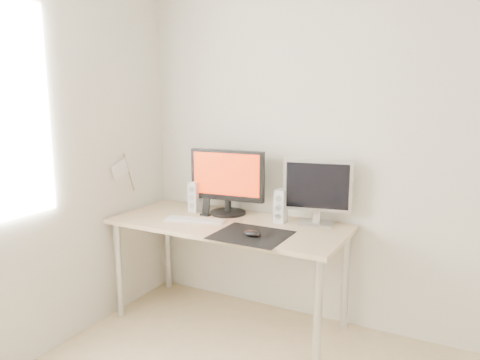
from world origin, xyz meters
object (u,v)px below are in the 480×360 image
(desk, at_px, (229,233))
(speaker_right, at_px, (281,206))
(phone_dock, at_px, (206,210))
(mouse, at_px, (252,233))
(speaker_left, at_px, (195,197))
(keyboard, at_px, (195,220))
(main_monitor, at_px, (227,180))
(second_monitor, at_px, (317,189))

(desk, relative_size, speaker_right, 7.11)
(phone_dock, bearing_deg, mouse, -30.15)
(speaker_left, xyz_separation_m, phone_dock, (0.13, -0.06, -0.07))
(speaker_left, distance_m, keyboard, 0.28)
(desk, relative_size, phone_dock, 12.56)
(speaker_right, bearing_deg, phone_dock, -171.56)
(desk, bearing_deg, main_monitor, 121.73)
(main_monitor, height_order, speaker_left, main_monitor)
(mouse, distance_m, phone_dock, 0.59)
(mouse, relative_size, phone_dock, 0.84)
(second_monitor, relative_size, keyboard, 1.03)
(desk, distance_m, keyboard, 0.25)
(main_monitor, distance_m, speaker_left, 0.29)
(desk, distance_m, speaker_right, 0.40)
(mouse, height_order, speaker_right, speaker_right)
(desk, bearing_deg, phone_dock, 161.17)
(mouse, relative_size, speaker_right, 0.48)
(second_monitor, relative_size, phone_dock, 3.52)
(second_monitor, distance_m, speaker_left, 0.92)
(desk, height_order, keyboard, keyboard)
(phone_dock, bearing_deg, speaker_left, 157.22)
(desk, height_order, second_monitor, second_monitor)
(phone_dock, bearing_deg, speaker_right, 8.44)
(main_monitor, bearing_deg, speaker_right, -2.90)
(main_monitor, distance_m, phone_dock, 0.27)
(main_monitor, relative_size, keyboard, 1.26)
(keyboard, distance_m, phone_dock, 0.17)
(second_monitor, bearing_deg, keyboard, -157.68)
(speaker_left, bearing_deg, mouse, -28.71)
(desk, relative_size, main_monitor, 2.90)
(speaker_left, xyz_separation_m, keyboard, (0.14, -0.22, -0.10))
(mouse, bearing_deg, phone_dock, 149.85)
(mouse, height_order, second_monitor, second_monitor)
(main_monitor, height_order, keyboard, main_monitor)
(mouse, bearing_deg, speaker_right, 85.73)
(second_monitor, bearing_deg, speaker_left, -174.04)
(second_monitor, bearing_deg, mouse, -119.95)
(keyboard, bearing_deg, phone_dock, 94.03)
(main_monitor, bearing_deg, mouse, -45.26)
(second_monitor, height_order, keyboard, second_monitor)
(second_monitor, xyz_separation_m, keyboard, (-0.76, -0.31, -0.23))
(mouse, height_order, phone_dock, phone_dock)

